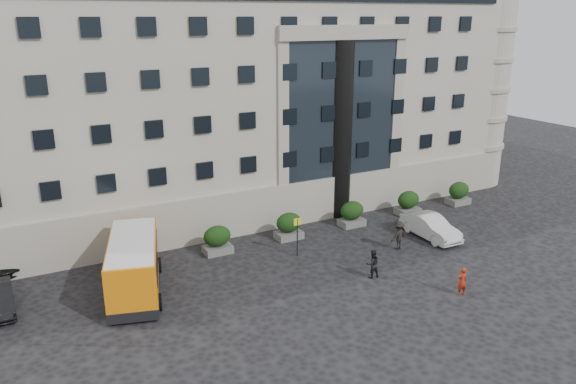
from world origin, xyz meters
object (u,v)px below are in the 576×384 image
(hedge_c, at_px, (289,226))
(pedestrian_c, at_px, (398,235))
(hedge_a, at_px, (136,255))
(pedestrian_b, at_px, (372,264))
(hedge_b, at_px, (217,240))
(hedge_e, at_px, (408,203))
(hedge_f, at_px, (459,193))
(minibus, at_px, (134,264))
(white_taxi, at_px, (430,227))
(bus_stop_sign, at_px, (297,230))
(pedestrian_a, at_px, (462,281))
(hedge_d, at_px, (352,214))

(hedge_c, height_order, pedestrian_c, pedestrian_c)
(hedge_a, distance_m, pedestrian_b, 14.04)
(hedge_b, xyz_separation_m, hedge_e, (15.60, 0.00, 0.00))
(hedge_e, bearing_deg, hedge_f, 0.00)
(minibus, relative_size, white_taxi, 1.61)
(bus_stop_sign, relative_size, minibus, 0.33)
(pedestrian_c, bearing_deg, hedge_c, -53.03)
(hedge_e, xyz_separation_m, pedestrian_c, (-4.97, -4.97, 0.03))
(hedge_c, xyz_separation_m, pedestrian_a, (4.42, -11.65, -0.11))
(hedge_a, height_order, hedge_c, same)
(pedestrian_b, bearing_deg, hedge_b, -42.17)
(pedestrian_c, bearing_deg, hedge_e, -145.52)
(hedge_a, relative_size, hedge_b, 1.00)
(minibus, bearing_deg, pedestrian_c, 8.42)
(minibus, bearing_deg, pedestrian_a, -13.76)
(hedge_e, bearing_deg, minibus, -172.47)
(hedge_b, height_order, pedestrian_b, hedge_b)
(hedge_a, xyz_separation_m, pedestrian_a, (14.82, -11.65, -0.11))
(pedestrian_b, bearing_deg, pedestrian_a, 132.99)
(hedge_d, bearing_deg, white_taxi, -52.30)
(pedestrian_c, bearing_deg, pedestrian_a, 70.85)
(hedge_e, relative_size, pedestrian_a, 1.13)
(hedge_a, bearing_deg, pedestrian_b, -32.66)
(hedge_a, distance_m, pedestrian_c, 16.59)
(hedge_f, bearing_deg, hedge_c, 180.00)
(hedge_f, distance_m, minibus, 26.91)
(hedge_a, relative_size, bus_stop_sign, 0.73)
(hedge_b, relative_size, minibus, 0.24)
(pedestrian_b, bearing_deg, hedge_e, -133.16)
(hedge_c, xyz_separation_m, bus_stop_sign, (-0.90, -2.80, 0.80))
(hedge_a, relative_size, pedestrian_b, 1.07)
(minibus, xyz_separation_m, white_taxi, (19.79, -1.60, -0.89))
(bus_stop_sign, distance_m, pedestrian_b, 5.38)
(hedge_c, height_order, white_taxi, hedge_c)
(hedge_f, distance_m, pedestrian_b, 16.08)
(hedge_d, relative_size, minibus, 0.24)
(pedestrian_c, bearing_deg, hedge_a, -27.97)
(hedge_c, distance_m, hedge_d, 5.20)
(white_taxi, relative_size, pedestrian_a, 2.93)
(bus_stop_sign, bearing_deg, hedge_b, 146.93)
(hedge_a, bearing_deg, white_taxi, -13.15)
(hedge_a, distance_m, hedge_e, 20.80)
(hedge_a, height_order, pedestrian_b, hedge_a)
(hedge_f, relative_size, pedestrian_c, 0.96)
(hedge_f, xyz_separation_m, pedestrian_a, (-11.18, -11.65, -0.11))
(hedge_b, height_order, pedestrian_a, hedge_b)
(hedge_e, height_order, white_taxi, hedge_e)
(pedestrian_a, distance_m, pedestrian_c, 6.75)
(hedge_a, bearing_deg, pedestrian_a, -38.18)
(hedge_e, xyz_separation_m, bus_stop_sign, (-11.30, -2.80, 0.80))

